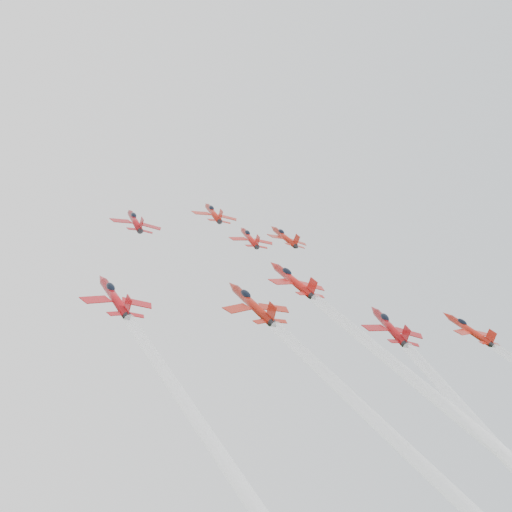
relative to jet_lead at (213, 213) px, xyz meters
name	(u,v)px	position (x,y,z in m)	size (l,w,h in m)	color
jet_lead	(213,213)	(0.00, 0.00, 0.00)	(9.35, 11.72, 8.27)	#A91A10
jet_row2_left	(135,221)	(-18.67, -10.01, -6.75)	(9.02, 11.31, 7.98)	maroon
jet_row2_center	(249,238)	(2.66, -10.96, -7.39)	(8.42, 10.56, 7.45)	#A7140F
jet_row2_right	(284,237)	(11.57, -8.03, -5.42)	(8.70, 10.91, 7.70)	#A01C0F
jet_center	(503,482)	(2.51, -68.86, -46.48)	(10.39, 94.40, 64.23)	#AC1410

